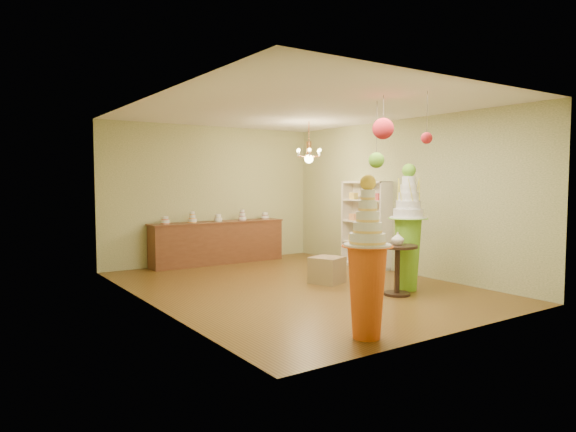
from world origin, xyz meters
TOP-DOWN VIEW (x-y plane):
  - floor at (0.00, 0.00)m, footprint 6.50×6.50m
  - ceiling at (0.00, 0.00)m, footprint 6.50×6.50m
  - wall_back at (0.00, 3.25)m, footprint 5.00×0.04m
  - wall_front at (0.00, -3.25)m, footprint 5.00×0.04m
  - wall_left at (-2.50, 0.00)m, footprint 0.04×6.50m
  - wall_right at (2.50, 0.00)m, footprint 0.04×6.50m
  - pedestal_green at (1.37, -1.25)m, footprint 0.70×0.70m
  - pedestal_orange at (-0.98, -2.80)m, footprint 0.64×0.64m
  - burlap_riser at (0.63, -0.05)m, footprint 0.66×0.66m
  - sideboard at (0.00, 2.97)m, footprint 3.04×0.54m
  - shelving_unit at (2.34, 0.80)m, footprint 0.33×1.20m
  - round_table at (0.94, -1.43)m, footprint 0.63×0.63m
  - vase at (0.94, -1.43)m, footprint 0.23×0.23m
  - pom_red_left at (0.18, -1.85)m, footprint 0.30×0.30m
  - pom_green_mid at (0.47, -1.43)m, footprint 0.24×0.24m
  - pom_red_right at (0.42, -2.42)m, footprint 0.15×0.15m
  - chandelier at (1.23, 1.31)m, footprint 0.60×0.60m

SIDE VIEW (x-z plane):
  - floor at x=0.00m, z-range 0.00..0.00m
  - burlap_riser at x=0.63m, z-range 0.00..0.46m
  - sideboard at x=0.00m, z-range -0.10..1.06m
  - round_table at x=0.94m, z-range 0.12..0.92m
  - pedestal_orange at x=-0.98m, z-range -0.23..1.65m
  - pedestal_green at x=1.37m, z-range -0.18..1.91m
  - vase at x=0.94m, z-range 0.80..1.00m
  - shelving_unit at x=2.34m, z-range 0.00..1.80m
  - wall_back at x=0.00m, z-range 0.00..3.00m
  - wall_front at x=0.00m, z-range 0.00..3.00m
  - wall_left at x=-2.50m, z-range 0.00..3.00m
  - wall_right at x=2.50m, z-range 0.00..3.00m
  - pom_green_mid at x=0.47m, z-range 1.62..2.62m
  - chandelier at x=1.23m, z-range 1.88..2.73m
  - pom_red_right at x=0.42m, z-range 2.04..2.73m
  - pom_red_left at x=0.18m, z-range 2.23..2.84m
  - ceiling at x=0.00m, z-range 3.00..3.00m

